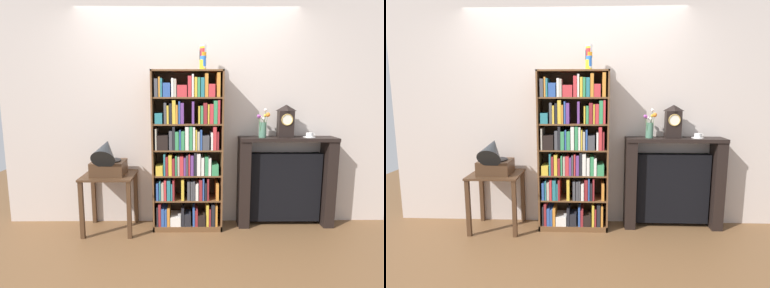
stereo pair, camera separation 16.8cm
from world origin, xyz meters
TOP-DOWN VIEW (x-y plane):
  - ground_plane at (0.00, 0.00)m, footprint 7.59×6.40m
  - wall_back at (0.13, 0.31)m, footprint 4.59×0.08m
  - bookshelf at (0.00, 0.10)m, footprint 0.78×0.33m
  - cup_stack at (0.17, 0.10)m, footprint 0.08×0.07m
  - side_table_left at (-0.88, 0.03)m, footprint 0.57×0.49m
  - gramophone at (-0.88, -0.03)m, footprint 0.35×0.46m
  - fireplace_mantel at (1.14, 0.17)m, footprint 1.10×0.25m
  - mantel_clock at (1.11, 0.14)m, footprint 0.17×0.11m
  - flower_vase at (0.85, 0.14)m, footprint 0.15×0.14m
  - teacup_with_saucer at (1.39, 0.15)m, footprint 0.13×0.13m

SIDE VIEW (x-z plane):
  - ground_plane at x=0.00m, z-range -0.02..0.00m
  - side_table_left at x=-0.88m, z-range 0.17..0.82m
  - fireplace_mantel at x=1.14m, z-range -0.01..1.04m
  - gramophone at x=-0.88m, z-range 0.60..1.08m
  - bookshelf at x=0.00m, z-range -0.03..1.76m
  - teacup_with_saucer at x=1.39m, z-range 1.05..1.10m
  - flower_vase at x=0.85m, z-range 1.01..1.34m
  - mantel_clock at x=1.11m, z-range 1.05..1.42m
  - wall_back at x=0.13m, z-range 0.00..2.60m
  - cup_stack at x=0.17m, z-range 1.80..2.06m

